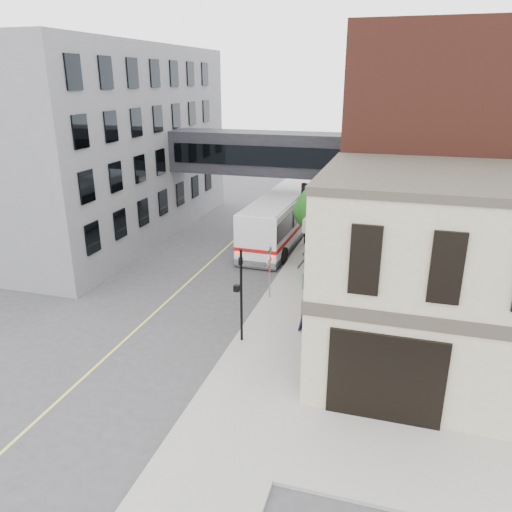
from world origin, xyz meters
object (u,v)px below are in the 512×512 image
Objects in this scene: pedestrian_b at (316,284)px; newspaper_box at (307,281)px; bus at (282,215)px; sandwich_board at (304,321)px; pedestrian_a at (310,287)px; pedestrian_c at (307,265)px.

pedestrian_b reaches higher than newspaper_box.
pedestrian_b is (4.37, -10.14, -0.94)m from bus.
pedestrian_b is 1.90× the size of sandwich_board.
pedestrian_a is 3.36m from pedestrian_c.
pedestrian_a is 0.98× the size of pedestrian_c.
bus is 14.06× the size of newspaper_box.
bus is 14.10× the size of sandwich_board.
sandwich_board is at bearing -81.66° from pedestrian_c.
bus is at bearing 115.70° from sandwich_board.
pedestrian_b is at bearing 81.65° from pedestrian_a.
pedestrian_c reaches higher than sandwich_board.
pedestrian_c is at bearing 121.53° from pedestrian_a.
pedestrian_c is (-1.01, 2.80, 0.02)m from pedestrian_b.
bus reaches higher than newspaper_box.
sandwich_board is (0.32, -3.19, -0.43)m from pedestrian_a.
pedestrian_a reaches higher than sandwich_board.
bus is 7.38× the size of pedestrian_a.
pedestrian_a is at bearing -74.49° from newspaper_box.
sandwich_board is at bearing -66.12° from pedestrian_a.
pedestrian_a reaches higher than pedestrian_b.
bus is 8.12m from pedestrian_c.
newspaper_box is 5.05m from sandwich_board.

